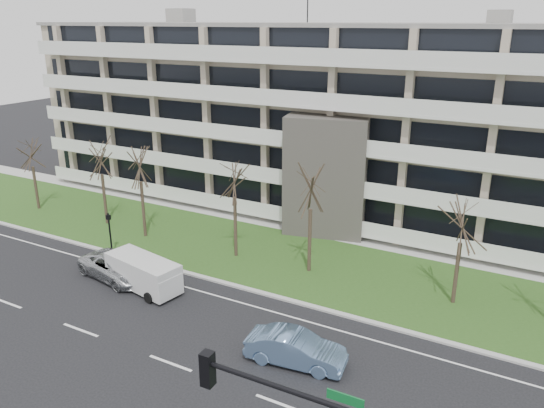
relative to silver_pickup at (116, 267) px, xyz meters
The scene contains 16 objects.
ground 10.21m from the silver_pickup, 32.18° to the right, with size 160.00×160.00×0.00m, color black.
grass_verge 11.50m from the silver_pickup, 41.33° to the left, with size 90.00×10.00×0.06m, color #274B19.
curb 9.02m from the silver_pickup, 16.66° to the left, with size 90.00×0.35×0.12m, color #B2B2AD.
sidewalk 15.68m from the silver_pickup, 56.62° to the left, with size 90.00×2.00×0.08m, color #B2B2AD.
lane_edge_line 8.72m from the silver_pickup, ahead, with size 90.00×0.12×0.01m, color white.
apartment_building 22.74m from the silver_pickup, 66.60° to the left, with size 60.50×15.10×18.75m.
silver_pickup is the anchor object (origin of this frame).
blue_sedan 14.08m from the silver_pickup, 10.34° to the right, with size 1.67×4.80×1.58m, color #6F93C1.
white_van 2.59m from the silver_pickup, ahead, with size 5.35×2.79×1.98m.
pedestrian_signal 4.09m from the silver_pickup, 139.04° to the left, with size 0.31×0.26×3.04m.
tree_0 17.21m from the silver_pickup, 157.17° to the left, with size 3.39×3.39×6.78m.
tree_1 11.23m from the silver_pickup, 138.38° to the left, with size 3.68×3.68×7.36m.
tree_2 8.60m from the silver_pickup, 116.34° to the left, with size 3.87×3.87×7.73m.
tree_3 9.61m from the silver_pickup, 52.54° to the left, with size 3.86×3.86×7.73m.
tree_4 13.35m from the silver_pickup, 32.89° to the left, with size 3.84×3.84×7.68m.
tree_5 21.06m from the silver_pickup, 19.69° to the left, with size 3.36×3.36×6.73m.
Camera 1 is at (14.48, -16.48, 15.55)m, focal length 35.00 mm.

